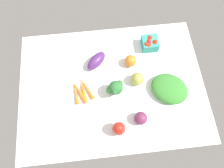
{
  "coord_description": "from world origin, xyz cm",
  "views": [
    {
      "loc": [
        -4.69,
        -42.59,
        112.51
      ],
      "look_at": [
        0.0,
        0.0,
        4.0
      ],
      "focal_mm": 33.61,
      "sensor_mm": 36.0,
      "label": 1
    }
  ],
  "objects": [
    {
      "name": "broccoli_head",
      "position": [
        1.37,
        -4.16,
        8.22
      ],
      "size": [
        9.29,
        8.25,
        10.45
      ],
      "color": "#96C57B",
      "rests_on": "tablecloth"
    },
    {
      "name": "red_onion_near_basket",
      "position": [
        12.58,
        -21.08,
        5.44
      ],
      "size": [
        6.87,
        6.87,
        6.87
      ],
      "primitive_type": "sphere",
      "color": "#702C4F",
      "rests_on": "tablecloth"
    },
    {
      "name": "leafy_greens_clump",
      "position": [
        30.96,
        -6.53,
        5.03
      ],
      "size": [
        26.61,
        25.89,
        6.06
      ],
      "primitive_type": "ellipsoid",
      "rotation": [
        0.0,
        0.0,
        4.07
      ],
      "color": "#388632",
      "rests_on": "tablecloth"
    },
    {
      "name": "tablecloth",
      "position": [
        0.0,
        0.0,
        1.0
      ],
      "size": [
        104.0,
        76.0,
        2.0
      ],
      "primitive_type": "cube",
      "color": "white",
      "rests_on": "ground"
    },
    {
      "name": "eggplant",
      "position": [
        -7.48,
        14.77,
        5.3
      ],
      "size": [
        14.28,
        14.23,
        6.59
      ],
      "primitive_type": "ellipsoid",
      "rotation": [
        0.0,
        0.0,
        3.92
      ],
      "color": "#52286B",
      "rests_on": "tablecloth"
    },
    {
      "name": "berry_basket",
      "position": [
        25.12,
        22.78,
        5.7
      ],
      "size": [
        9.27,
        9.27,
        7.28
      ],
      "color": "teal",
      "rests_on": "tablecloth"
    },
    {
      "name": "carrot_bunch",
      "position": [
        -17.35,
        -1.32,
        3.23
      ],
      "size": [
        13.81,
        16.39,
        2.6
      ],
      "color": "orange",
      "rests_on": "tablecloth"
    },
    {
      "name": "heirloom_tomato_orange",
      "position": [
        12.14,
        12.47,
        5.47
      ],
      "size": [
        6.94,
        6.94,
        6.94
      ],
      "primitive_type": "sphere",
      "color": "orange",
      "rests_on": "tablecloth"
    },
    {
      "name": "bell_pepper_red",
      "position": [
        0.65,
        -25.36,
        6.67
      ],
      "size": [
        8.74,
        8.74,
        9.34
      ],
      "primitive_type": "ellipsoid",
      "rotation": [
        0.0,
        0.0,
        1.95
      ],
      "color": "red",
      "rests_on": "tablecloth"
    },
    {
      "name": "heirloom_tomato_green",
      "position": [
        14.22,
        0.83,
        5.64
      ],
      "size": [
        7.28,
        7.28,
        7.28
      ],
      "primitive_type": "sphere",
      "color": "#9EA345",
      "rests_on": "tablecloth"
    }
  ]
}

